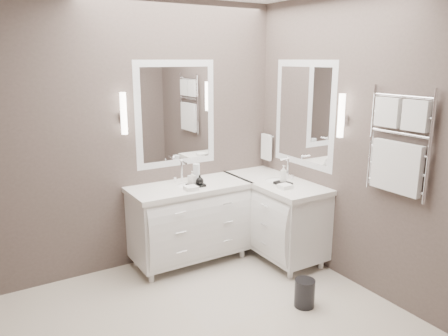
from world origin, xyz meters
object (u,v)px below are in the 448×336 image
vanity_back (189,218)px  vanity_right (275,212)px  towel_ladder (398,149)px  waste_bin (305,293)px

vanity_back → vanity_right: bearing=-20.4°
vanity_right → towel_ladder: size_ratio=1.38×
vanity_right → waste_bin: bearing=-113.4°
towel_ladder → waste_bin: (-0.65, 0.32, -1.27)m
vanity_back → waste_bin: bearing=-71.0°
vanity_right → waste_bin: (-0.43, -0.98, -0.36)m
vanity_right → waste_bin: size_ratio=4.99×
towel_ladder → waste_bin: towel_ladder is taller
waste_bin → vanity_back: bearing=109.0°
vanity_back → waste_bin: 1.43m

